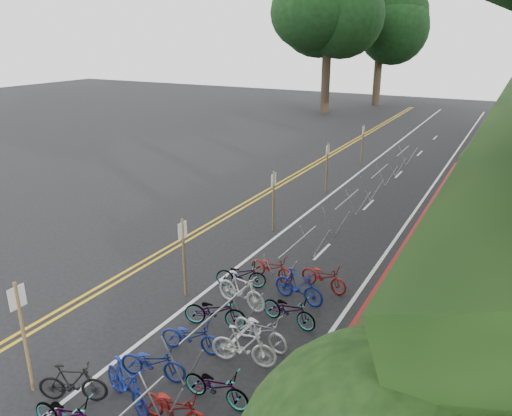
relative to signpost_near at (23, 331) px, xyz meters
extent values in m
plane|color=black|center=(-0.10, 0.12, -1.54)|extent=(120.00, 120.00, 0.00)
cube|color=gold|center=(-2.25, 10.12, -1.54)|extent=(0.12, 80.00, 0.01)
cube|color=gold|center=(-1.95, 10.12, -1.54)|extent=(0.12, 80.00, 0.01)
cube|color=silver|center=(0.90, 10.12, -1.54)|extent=(0.12, 80.00, 0.01)
cube|color=silver|center=(5.10, 10.12, -1.54)|extent=(0.12, 80.00, 0.01)
cube|color=silver|center=(3.00, 4.12, -1.54)|extent=(0.10, 1.60, 0.01)
cube|color=silver|center=(3.00, 10.12, -1.54)|extent=(0.10, 1.60, 0.01)
cube|color=silver|center=(3.00, 16.12, -1.54)|extent=(0.10, 1.60, 0.01)
cube|color=silver|center=(3.00, 22.12, -1.54)|extent=(0.10, 1.60, 0.01)
cube|color=silver|center=(3.00, 28.12, -1.54)|extent=(0.10, 1.60, 0.01)
cube|color=silver|center=(3.00, 34.12, -1.54)|extent=(0.10, 1.60, 0.01)
cube|color=maroon|center=(5.60, 12.12, -1.49)|extent=(0.25, 28.00, 0.10)
cube|color=#382819|center=(6.30, 22.12, -1.46)|extent=(1.40, 44.00, 0.16)
ellipsoid|color=#284C19|center=(7.10, 3.12, -0.50)|extent=(2.00, 2.80, 1.60)
ellipsoid|color=#284C19|center=(7.90, 8.12, 0.01)|extent=(2.60, 3.64, 2.08)
ellipsoid|color=#284C19|center=(7.70, 20.12, 0.02)|extent=(3.00, 4.20, 2.40)
ellipsoid|color=#284C19|center=(6.90, 6.12, -0.64)|extent=(1.80, 2.52, 1.44)
cylinder|color=#2D2319|center=(-9.10, 42.12, 1.76)|extent=(0.85, 0.85, 6.61)
ellipsoid|color=black|center=(-9.10, 42.12, 7.78)|extent=(9.04, 9.04, 8.58)
cylinder|color=#2D2319|center=(-6.10, 50.12, 1.51)|extent=(0.83, 0.83, 6.10)
ellipsoid|color=black|center=(-6.10, 50.12, 6.93)|extent=(7.91, 7.91, 7.51)
cylinder|color=#93979F|center=(2.95, 0.55, -0.99)|extent=(0.56, 0.04, 1.08)
cylinder|color=#93979F|center=(3.51, 0.55, -0.99)|extent=(0.56, 0.04, 1.08)
cylinder|color=#93979F|center=(2.90, 3.12, -0.39)|extent=(0.05, 3.00, 0.05)
cylinder|color=#93979F|center=(2.62, 1.72, -0.97)|extent=(0.58, 0.04, 1.13)
cylinder|color=#93979F|center=(3.18, 1.72, -0.97)|extent=(0.58, 0.04, 1.13)
cylinder|color=#93979F|center=(2.62, 4.52, -0.97)|extent=(0.58, 0.04, 1.13)
cylinder|color=#93979F|center=(3.18, 4.52, -0.97)|extent=(0.58, 0.04, 1.13)
cylinder|color=#93979F|center=(2.90, 8.12, -0.39)|extent=(0.05, 3.00, 0.05)
cylinder|color=#93979F|center=(2.62, 6.72, -0.97)|extent=(0.58, 0.04, 1.13)
cylinder|color=#93979F|center=(3.18, 6.72, -0.97)|extent=(0.58, 0.04, 1.13)
cylinder|color=#93979F|center=(2.62, 9.52, -0.97)|extent=(0.58, 0.04, 1.13)
cylinder|color=#93979F|center=(3.18, 9.52, -0.97)|extent=(0.58, 0.04, 1.13)
cylinder|color=#93979F|center=(2.90, 13.12, -0.39)|extent=(0.05, 3.00, 0.05)
cylinder|color=#93979F|center=(2.62, 11.72, -0.97)|extent=(0.58, 0.04, 1.13)
cylinder|color=#93979F|center=(3.18, 11.72, -0.97)|extent=(0.58, 0.04, 1.13)
cylinder|color=#93979F|center=(2.62, 14.52, -0.97)|extent=(0.58, 0.04, 1.13)
cylinder|color=#93979F|center=(3.18, 14.52, -0.97)|extent=(0.58, 0.04, 1.13)
cylinder|color=#93979F|center=(2.90, 18.12, -0.39)|extent=(0.05, 3.00, 0.05)
cylinder|color=#93979F|center=(2.62, 16.72, -0.97)|extent=(0.58, 0.04, 1.13)
cylinder|color=#93979F|center=(3.18, 16.72, -0.97)|extent=(0.58, 0.04, 1.13)
cylinder|color=#93979F|center=(2.62, 19.52, -0.97)|extent=(0.58, 0.04, 1.13)
cylinder|color=#93979F|center=(3.18, 19.52, -0.97)|extent=(0.58, 0.04, 1.13)
cylinder|color=#93979F|center=(2.90, 23.12, -0.39)|extent=(0.05, 3.00, 0.05)
cylinder|color=#93979F|center=(2.62, 21.72, -0.97)|extent=(0.58, 0.04, 1.13)
cylinder|color=#93979F|center=(3.18, 21.72, -0.97)|extent=(0.58, 0.04, 1.13)
cylinder|color=#93979F|center=(2.62, 24.52, -0.97)|extent=(0.58, 0.04, 1.13)
cylinder|color=#93979F|center=(3.18, 24.52, -0.97)|extent=(0.58, 0.04, 1.13)
cylinder|color=brown|center=(0.00, 0.00, -0.19)|extent=(0.08, 0.08, 2.70)
cube|color=silver|center=(0.00, 0.00, 0.81)|extent=(0.02, 0.40, 0.50)
cylinder|color=brown|center=(0.50, 5.12, -0.29)|extent=(0.08, 0.08, 2.50)
cube|color=silver|center=(0.50, 5.12, 0.61)|extent=(0.02, 0.40, 0.50)
cylinder|color=brown|center=(0.50, 11.12, -0.29)|extent=(0.08, 0.08, 2.50)
cube|color=silver|center=(0.50, 11.12, 0.61)|extent=(0.02, 0.40, 0.50)
cylinder|color=brown|center=(0.50, 17.12, -0.29)|extent=(0.08, 0.08, 2.50)
cube|color=silver|center=(0.50, 17.12, 0.61)|extent=(0.02, 0.40, 0.50)
cylinder|color=brown|center=(0.50, 23.12, -0.29)|extent=(0.08, 0.08, 2.50)
cube|color=silver|center=(0.50, 23.12, 0.61)|extent=(0.02, 0.40, 0.50)
imported|color=black|center=(1.08, 0.20, -1.08)|extent=(1.04, 1.57, 0.92)
imported|color=slate|center=(1.70, -0.50, -1.11)|extent=(0.74, 1.68, 0.86)
imported|color=navy|center=(2.19, 0.66, -1.02)|extent=(1.05, 1.81, 1.05)
imported|color=maroon|center=(3.45, 0.66, -1.09)|extent=(0.61, 1.73, 0.91)
imported|color=navy|center=(2.11, 1.62, -1.11)|extent=(0.92, 1.72, 0.86)
imported|color=slate|center=(3.84, 1.62, -1.12)|extent=(0.57, 1.61, 0.84)
imported|color=navy|center=(2.27, 2.90, -1.12)|extent=(0.87, 1.70, 0.85)
imported|color=beige|center=(3.70, 3.07, -1.04)|extent=(0.75, 1.72, 1.00)
imported|color=slate|center=(2.19, 4.14, -1.08)|extent=(1.04, 1.84, 0.91)
imported|color=#9E9EA3|center=(3.70, 3.94, -1.09)|extent=(0.94, 1.82, 0.91)
imported|color=beige|center=(2.31, 5.38, -1.02)|extent=(0.81, 1.81, 1.05)
imported|color=slate|center=(3.92, 5.18, -1.10)|extent=(0.80, 1.73, 0.88)
imported|color=slate|center=(1.70, 6.42, -1.12)|extent=(1.05, 1.68, 0.83)
imported|color=navy|center=(3.67, 6.42, -1.03)|extent=(0.79, 1.75, 1.02)
imported|color=maroon|center=(2.32, 7.33, -1.12)|extent=(0.79, 1.67, 0.84)
imported|color=maroon|center=(4.05, 7.50, -1.11)|extent=(0.91, 1.72, 0.86)
camera|label=1|loc=(8.76, -5.75, 6.03)|focal=35.00mm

